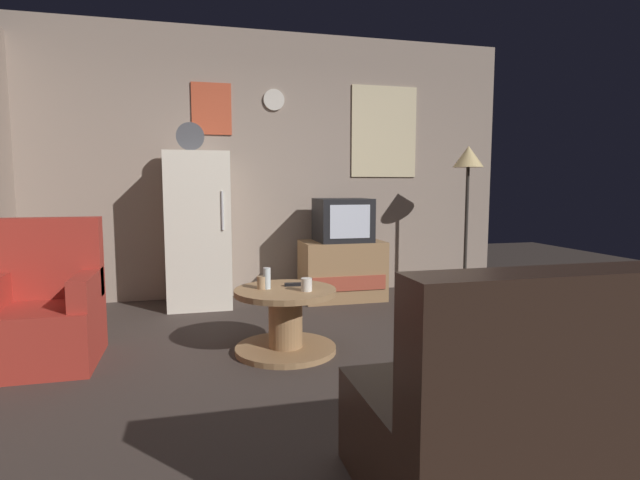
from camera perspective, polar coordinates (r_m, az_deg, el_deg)
The scene contains 13 objects.
ground_plane at distance 3.25m, azimuth 1.99°, elevation -15.07°, with size 12.00×12.00×0.00m, color #3D332D.
wall_with_art at distance 5.42m, azimuth -5.17°, elevation 8.52°, with size 5.20×0.12×2.78m.
fridge at distance 4.98m, azimuth -13.83°, elevation 1.18°, with size 0.60×0.62×1.77m.
tv_stand at distance 5.18m, azimuth 2.54°, elevation -3.48°, with size 0.84×0.53×0.61m.
crt_tv at distance 5.12m, azimuth 2.62°, elevation 2.32°, with size 0.54×0.51×0.44m.
standing_lamp at distance 5.44m, azimuth 16.64°, elevation 7.88°, with size 0.32×0.32×1.59m.
coffee_table at distance 3.57m, azimuth -3.99°, elevation -9.21°, with size 0.72×0.72×0.46m.
wine_glass at distance 3.52m, azimuth -6.12°, elevation -4.40°, with size 0.05×0.05×0.15m, color silver.
mug_ceramic_white at distance 3.43m, azimuth -1.56°, elevation -5.14°, with size 0.08×0.08×0.09m, color silver.
mug_ceramic_tan at distance 3.53m, azimuth -6.64°, elevation -4.85°, with size 0.08×0.08×0.09m, color tan.
remote_control at distance 3.61m, azimuth -2.90°, elevation -5.11°, with size 0.15×0.04×0.02m, color black.
armchair at distance 3.81m, azimuth -29.14°, elevation -7.32°, with size 0.68×0.68×0.96m.
couch at distance 2.26m, azimuth 28.17°, elevation -17.08°, with size 1.70×0.80×0.92m.
Camera 1 is at (-0.85, -2.90, 1.18)m, focal length 27.86 mm.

